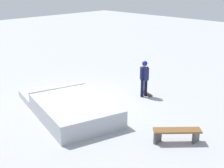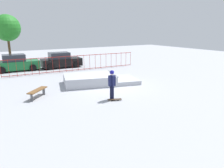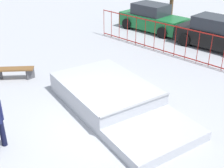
% 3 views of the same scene
% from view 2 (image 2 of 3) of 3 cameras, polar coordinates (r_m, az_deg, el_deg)
% --- Properties ---
extents(ground_plane, '(60.00, 60.00, 0.00)m').
position_cam_2_polar(ground_plane, '(14.81, -0.30, -0.71)').
color(ground_plane, '#A8AAB2').
extents(skate_ramp, '(5.88, 3.89, 0.74)m').
position_cam_2_polar(skate_ramp, '(15.56, -4.46, 1.21)').
color(skate_ramp, '#B0B3BB').
rests_on(skate_ramp, ground).
extents(skater, '(0.41, 0.44, 1.73)m').
position_cam_2_polar(skater, '(11.85, -0.03, 0.38)').
color(skater, black).
rests_on(skater, ground).
extents(skateboard, '(0.82, 0.48, 0.09)m').
position_cam_2_polar(skateboard, '(11.92, 0.72, -4.21)').
color(skateboard, '#3F2D1E').
rests_on(skateboard, ground).
extents(perimeter_fence, '(12.87, 0.58, 1.50)m').
position_cam_2_polar(perimeter_fence, '(20.62, -10.03, 5.65)').
color(perimeter_fence, maroon).
rests_on(perimeter_fence, ground).
extents(park_bench, '(1.40, 1.43, 0.48)m').
position_cam_2_polar(park_bench, '(13.15, -19.60, -1.97)').
color(park_bench, brown).
rests_on(park_bench, ground).
extents(parked_car_green, '(4.16, 2.05, 1.60)m').
position_cam_2_polar(parked_car_green, '(22.32, -24.68, 5.11)').
color(parked_car_green, '#196B33').
rests_on(parked_car_green, ground).
extents(parked_car_black, '(4.16, 2.03, 1.60)m').
position_cam_2_polar(parked_car_black, '(22.78, -13.74, 6.20)').
color(parked_car_black, black).
rests_on(parked_car_black, ground).
extents(distant_tree, '(2.68, 2.68, 5.40)m').
position_cam_2_polar(distant_tree, '(24.47, -26.72, 13.45)').
color(distant_tree, brown).
rests_on(distant_tree, ground).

